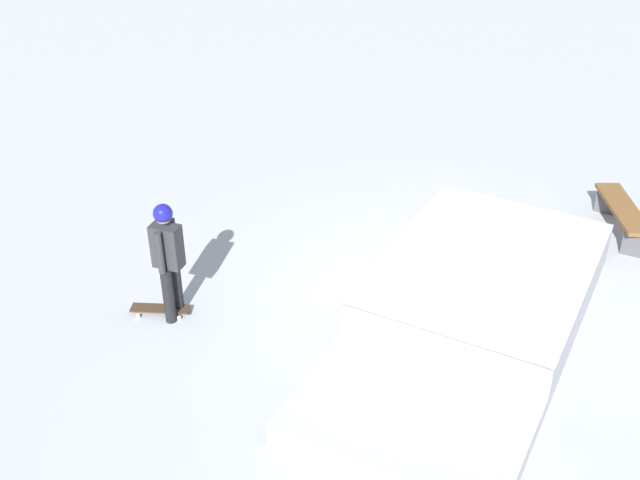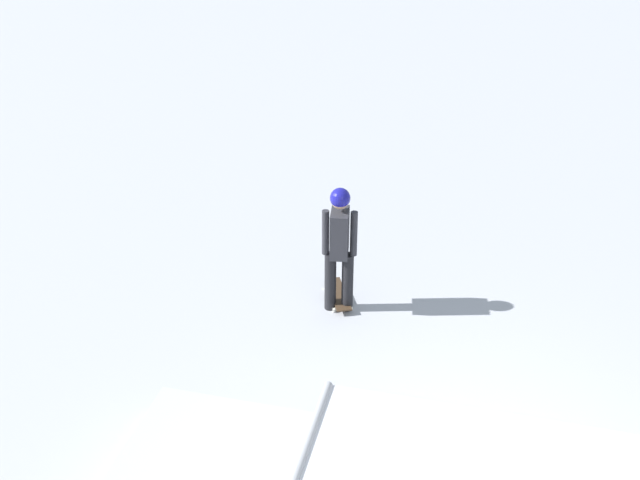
% 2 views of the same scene
% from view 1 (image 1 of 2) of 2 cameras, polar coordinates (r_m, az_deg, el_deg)
% --- Properties ---
extents(ground_plane, '(60.00, 60.00, 0.00)m').
position_cam_1_polar(ground_plane, '(10.74, 9.38, -5.00)').
color(ground_plane, '#A8AAB2').
extents(skate_ramp, '(5.44, 2.68, 0.74)m').
position_cam_1_polar(skate_ramp, '(10.34, 11.35, -4.71)').
color(skate_ramp, '#B0B3BB').
rests_on(skate_ramp, ground).
extents(skater, '(0.44, 0.41, 1.73)m').
position_cam_1_polar(skater, '(10.07, -11.22, -0.99)').
color(skater, black).
rests_on(skater, ground).
extents(skateboard, '(0.50, 0.81, 0.09)m').
position_cam_1_polar(skateboard, '(10.68, -11.76, -5.02)').
color(skateboard, '#3F2D1E').
rests_on(skateboard, ground).
extents(park_bench, '(1.60, 1.09, 0.48)m').
position_cam_1_polar(park_bench, '(12.96, 21.50, 1.84)').
color(park_bench, brown).
rests_on(park_bench, ground).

